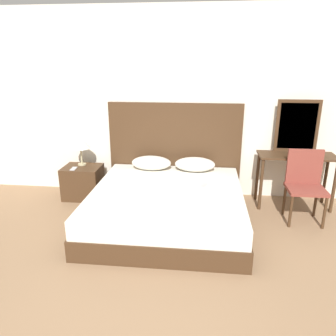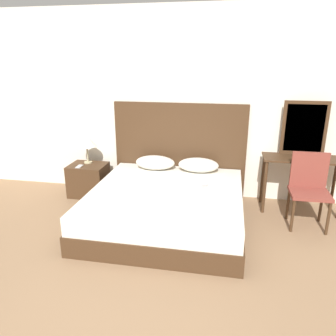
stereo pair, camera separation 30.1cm
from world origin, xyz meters
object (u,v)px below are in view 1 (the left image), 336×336
Objects in this scene: bed at (167,207)px; chair at (305,181)px; phone_on_bed at (204,185)px; table_lamp at (80,143)px; vanity_desk at (296,165)px; nightstand at (83,182)px; phone_on_nightstand at (74,169)px.

bed is 1.77m from chair.
bed is 12.33× the size of phone_on_bed.
chair is (3.09, -0.45, -0.30)m from table_lamp.
vanity_desk is (1.26, 0.53, 0.15)m from phone_on_bed.
chair is (1.72, 0.32, 0.29)m from bed.
phone_on_bed is 1.37m from vanity_desk.
nightstand reaches higher than bed.
phone_on_bed is at bearing -173.90° from chair.
vanity_desk is at bearing 22.87° from bed.
table_lamp reaches higher than bed.
table_lamp is at bearing 75.25° from phone_on_nightstand.
vanity_desk is 1.13× the size of chair.
table_lamp is (-1.37, 0.77, 0.59)m from bed.
nightstand is at bearing -73.09° from table_lamp.
bed is at bearing -22.12° from phone_on_nightstand.
table_lamp is 2.80× the size of phone_on_nightstand.
nightstand is at bearing 152.89° from bed.
vanity_desk is (3.12, 0.14, 0.12)m from phone_on_nightstand.
phone_on_bed is 0.37× the size of table_lamp.
chair reaches higher than bed.
bed is 1.51m from nightstand.
bed is 1.89× the size of vanity_desk.
vanity_desk reaches higher than bed.
chair is at bearing -4.67° from phone_on_nightstand.
chair is (3.14, -0.26, 0.03)m from phone_on_nightstand.
phone_on_nightstand is 0.15× the size of vanity_desk.
nightstand is 0.60× the size of chair.
phone_on_bed is (0.45, 0.18, 0.24)m from bed.
phone_on_bed is 1.28m from chair.
phone_on_nightstand is at bearing 157.88° from bed.
phone_on_nightstand is at bearing -177.43° from vanity_desk.
phone_on_bed is at bearing 22.55° from bed.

